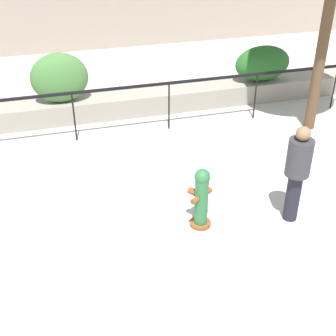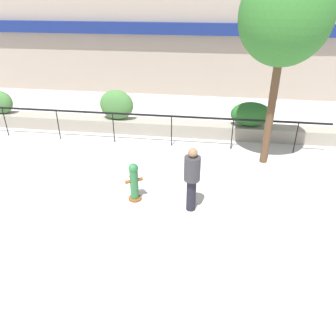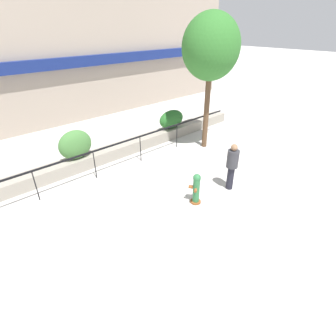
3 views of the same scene
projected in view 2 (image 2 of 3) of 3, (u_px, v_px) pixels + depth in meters
ground_plane at (57, 222)px, 7.98m from camera, size 120.00×120.00×0.00m
building_facade at (149, 14)px, 16.52m from camera, size 30.00×1.36×8.00m
planter_wall_low at (122, 125)px, 13.08m from camera, size 18.00×0.70×0.50m
fence_railing_segment at (113, 116)px, 11.76m from camera, size 15.00×0.05×1.15m
hedge_bush_0 at (1, 102)px, 13.40m from camera, size 0.95×0.60×0.93m
hedge_bush_1 at (117, 105)px, 12.71m from camera, size 1.32×0.66×1.17m
hedge_bush_2 at (251, 114)px, 12.11m from camera, size 1.48×0.70×0.92m
fire_hydrant at (134, 182)px, 8.61m from camera, size 0.49×0.49×1.08m
street_tree at (285, 18)px, 8.77m from camera, size 2.52×2.27×5.70m
pedestrian at (192, 176)px, 8.00m from camera, size 0.51×0.51×1.73m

